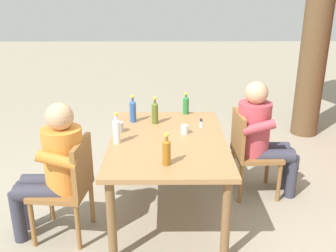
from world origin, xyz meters
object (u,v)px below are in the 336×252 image
object	(u,v)px
bottle_blue	(133,110)
bottle_olive	(155,112)
backpack_by_near_side	(197,146)
cup_glass	(185,129)
chair_far_left	(249,149)
bottle_clear	(116,130)
table_knife	(201,122)
dining_table	(168,148)
chair_near_right	(70,184)
bottle_amber	(166,151)
person_in_plaid_shirt	(55,165)
bottle_green	(186,105)
person_in_white_shirt	(261,133)
cup_steel	(119,127)

from	to	relation	value
bottle_blue	bottle_olive	world-z (taller)	bottle_blue
bottle_olive	backpack_by_near_side	size ratio (longest dim) A/B	0.69
cup_glass	chair_far_left	bearing A→B (deg)	108.05
bottle_clear	table_knife	bearing A→B (deg)	123.06
dining_table	chair_near_right	world-z (taller)	chair_near_right
dining_table	chair_near_right	distance (m)	0.90
bottle_amber	person_in_plaid_shirt	bearing A→B (deg)	-101.08
bottle_amber	cup_glass	distance (m)	0.67
chair_near_right	table_knife	world-z (taller)	chair_near_right
bottle_blue	bottle_green	world-z (taller)	bottle_blue
bottle_amber	bottle_clear	bearing A→B (deg)	-135.24
table_knife	bottle_green	bearing A→B (deg)	-154.99
person_in_white_shirt	bottle_clear	bearing A→B (deg)	-72.29
dining_table	bottle_green	bearing A→B (deg)	164.49
chair_far_left	cup_glass	distance (m)	0.75
dining_table	bottle_olive	size ratio (longest dim) A/B	5.69
cup_glass	bottle_green	bearing A→B (deg)	175.84
chair_far_left	bottle_blue	xyz separation A→B (m)	(-0.11, -1.16, 0.37)
person_in_plaid_shirt	backpack_by_near_side	xyz separation A→B (m)	(-1.46, 1.29, -0.47)
chair_near_right	cup_steel	xyz separation A→B (m)	(-0.52, 0.36, 0.30)
bottle_green	cup_steel	distance (m)	0.84
dining_table	cup_steel	size ratio (longest dim) A/B	16.10
chair_near_right	bottle_amber	distance (m)	0.89
bottle_clear	bottle_green	size ratio (longest dim) A/B	1.17
bottle_blue	cup_glass	bearing A→B (deg)	56.54
backpack_by_near_side	bottle_blue	bearing A→B (deg)	-46.94
dining_table	bottle_olive	world-z (taller)	bottle_olive
dining_table	bottle_amber	xyz separation A→B (m)	(0.52, -0.02, 0.20)
bottle_olive	cup_glass	world-z (taller)	bottle_olive
bottle_blue	dining_table	bearing A→B (deg)	37.22
bottle_amber	bottle_olive	bearing A→B (deg)	-173.34
bottle_blue	chair_far_left	bearing A→B (deg)	84.36
person_in_white_shirt	bottle_olive	xyz separation A→B (m)	(-0.06, -1.05, 0.20)
person_in_white_shirt	bottle_olive	bearing A→B (deg)	-93.53
bottle_blue	table_knife	xyz separation A→B (m)	(0.04, 0.68, -0.11)
chair_near_right	cup_steel	bearing A→B (deg)	145.32
dining_table	person_in_white_shirt	size ratio (longest dim) A/B	1.30
bottle_clear	table_knife	world-z (taller)	bottle_clear
bottle_clear	bottle_amber	distance (m)	0.60
person_in_white_shirt	backpack_by_near_side	size ratio (longest dim) A/B	3.04
bottle_green	bottle_olive	world-z (taller)	bottle_olive
chair_near_right	bottle_amber	size ratio (longest dim) A/B	3.43
dining_table	backpack_by_near_side	bearing A→B (deg)	161.79
bottle_blue	bottle_clear	world-z (taller)	bottle_blue
person_in_plaid_shirt	bottle_green	size ratio (longest dim) A/B	5.07
person_in_white_shirt	bottle_green	world-z (taller)	person_in_white_shirt
dining_table	cup_glass	xyz separation A→B (m)	(-0.12, 0.15, 0.13)
bottle_green	backpack_by_near_side	bearing A→B (deg)	157.41
dining_table	table_knife	distance (m)	0.54
table_knife	bottle_olive	bearing A→B (deg)	-89.58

